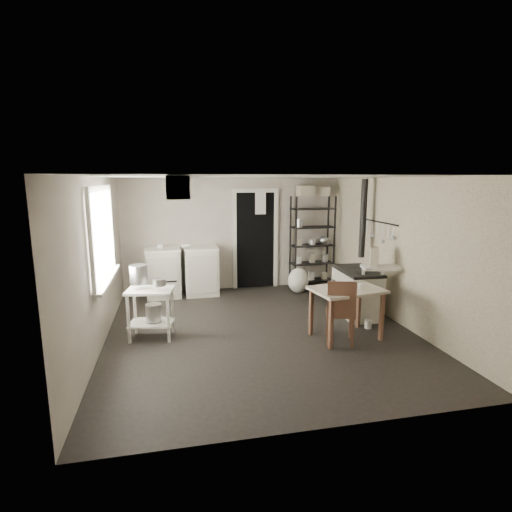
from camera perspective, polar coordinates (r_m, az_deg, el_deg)
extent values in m
plane|color=black|center=(6.18, 0.59, -10.59)|extent=(5.00, 5.00, 0.00)
plane|color=silver|center=(5.75, 0.64, 11.27)|extent=(5.00, 5.00, 0.00)
cube|color=#B7AB9C|center=(8.28, -3.18, 3.15)|extent=(4.50, 0.02, 2.30)
cube|color=#B7AB9C|center=(3.53, 9.60, -7.60)|extent=(4.50, 0.02, 2.30)
cube|color=#B7AB9C|center=(5.80, -21.62, -0.94)|extent=(0.02, 5.00, 2.30)
cube|color=#B7AB9C|center=(6.71, 19.71, 0.70)|extent=(0.02, 5.00, 2.30)
cylinder|color=silver|center=(5.89, -16.42, -2.53)|extent=(0.31, 0.31, 0.27)
cylinder|color=silver|center=(5.74, -13.62, -3.66)|extent=(0.23, 0.23, 0.10)
cylinder|color=silver|center=(5.97, -14.40, -7.79)|extent=(0.25, 0.25, 0.25)
imported|color=white|center=(7.88, -10.10, 1.15)|extent=(0.34, 0.34, 0.06)
imported|color=white|center=(7.80, -13.51, 1.02)|extent=(0.13, 0.13, 0.09)
imported|color=white|center=(8.38, 6.24, 4.66)|extent=(0.11, 0.11, 0.18)
cube|color=beige|center=(8.36, 7.10, 9.07)|extent=(0.32, 0.28, 0.22)
cube|color=beige|center=(8.55, 9.58, 8.91)|extent=(0.35, 0.34, 0.18)
cube|color=beige|center=(6.56, 16.51, -0.57)|extent=(0.19, 0.23, 0.30)
imported|color=white|center=(5.81, 14.71, -4.01)|extent=(0.10, 0.10, 0.09)
ellipsoid|color=white|center=(8.12, 6.06, -3.60)|extent=(0.49, 0.44, 0.51)
cylinder|color=white|center=(6.48, 15.72, -9.26)|extent=(0.11, 0.11, 0.13)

